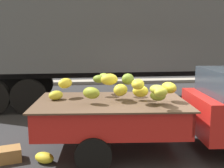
# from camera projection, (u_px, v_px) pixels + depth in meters

# --- Properties ---
(ground) EXTENTS (220.00, 220.00, 0.00)m
(ground) POSITION_uv_depth(u_px,v_px,m) (182.00, 148.00, 5.78)
(ground) COLOR #28282B
(curb_strip) EXTENTS (80.00, 0.80, 0.16)m
(curb_strip) POSITION_uv_depth(u_px,v_px,m) (121.00, 81.00, 14.38)
(curb_strip) COLOR gray
(curb_strip) RESTS_ON ground
(pickup_truck) EXTENTS (5.32, 2.16, 1.70)m
(pickup_truck) POSITION_uv_depth(u_px,v_px,m) (212.00, 109.00, 5.49)
(pickup_truck) COLOR #B21E19
(pickup_truck) RESTS_ON ground
(semi_trailer) EXTENTS (12.03, 2.74, 3.95)m
(semi_trailer) POSITION_uv_depth(u_px,v_px,m) (134.00, 32.00, 9.69)
(semi_trailer) COLOR #4C5156
(semi_trailer) RESTS_ON ground
(fallen_banana_bunch_near_tailgate) EXTENTS (0.46, 0.42, 0.20)m
(fallen_banana_bunch_near_tailgate) POSITION_uv_depth(u_px,v_px,m) (44.00, 158.00, 5.07)
(fallen_banana_bunch_near_tailgate) COLOR gold
(fallen_banana_bunch_near_tailgate) RESTS_ON ground
(produce_crate) EXTENTS (0.60, 0.49, 0.26)m
(produce_crate) POSITION_uv_depth(u_px,v_px,m) (7.00, 155.00, 5.14)
(produce_crate) COLOR olive
(produce_crate) RESTS_ON ground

